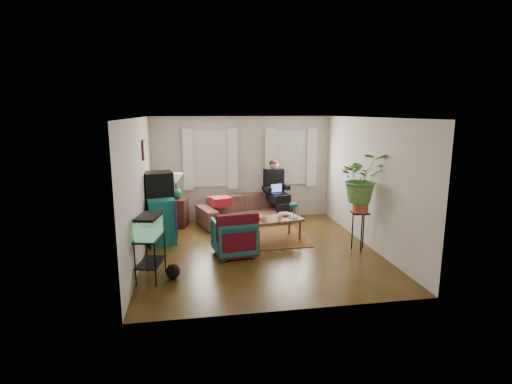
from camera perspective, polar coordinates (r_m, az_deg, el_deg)
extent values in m
cube|color=#4F2B14|center=(8.05, 0.48, -8.26)|extent=(4.50, 5.00, 0.01)
cube|color=white|center=(7.58, 0.51, 10.59)|extent=(4.50, 5.00, 0.01)
cube|color=silver|center=(10.15, -1.98, 3.43)|extent=(4.50, 0.01, 2.60)
cube|color=silver|center=(5.32, 5.22, -3.99)|extent=(4.50, 0.01, 2.60)
cube|color=silver|center=(7.65, -16.35, 0.33)|extent=(0.01, 5.00, 2.60)
cube|color=silver|center=(8.39, 15.81, 1.31)|extent=(0.01, 5.00, 2.60)
cube|color=white|center=(10.02, -6.53, 4.70)|extent=(1.08, 0.04, 1.38)
cube|color=white|center=(10.33, 4.94, 4.93)|extent=(1.08, 0.04, 1.38)
cube|color=white|center=(9.94, -6.50, 4.65)|extent=(1.36, 0.06, 1.50)
cube|color=white|center=(10.26, 5.05, 4.88)|extent=(1.36, 0.06, 1.50)
cube|color=#3D2616|center=(8.39, -15.70, 5.80)|extent=(0.04, 0.32, 0.40)
cube|color=maroon|center=(8.76, 0.38, -6.56)|extent=(2.02, 1.62, 0.01)
imported|color=brown|center=(9.87, -1.43, -1.80)|extent=(2.49, 1.55, 0.91)
cube|color=#3B2916|center=(9.72, -11.21, -2.91)|extent=(0.56, 0.56, 0.68)
cube|color=#105465|center=(8.77, -13.62, -3.67)|extent=(0.74, 1.14, 0.95)
cube|color=black|center=(8.72, -13.81, 1.14)|extent=(0.68, 0.64, 0.51)
cube|color=black|center=(6.83, -14.82, -9.13)|extent=(0.49, 0.70, 0.72)
cube|color=#7FD899|center=(6.66, -15.06, -4.71)|extent=(0.44, 0.64, 0.38)
ellipsoid|color=black|center=(6.83, -11.79, -10.85)|extent=(0.27, 0.38, 0.30)
imported|color=#136F74|center=(7.69, -3.17, -6.16)|extent=(0.85, 0.81, 0.78)
cube|color=#9E0A0A|center=(7.36, -2.59, -5.63)|extent=(0.80, 0.29, 0.64)
cube|color=brown|center=(8.57, 2.46, -5.32)|extent=(1.29, 0.89, 0.49)
imported|color=white|center=(8.29, 1.11, -3.77)|extent=(0.16, 0.16, 0.10)
imported|color=beige|center=(8.34, 3.37, -3.70)|extent=(0.13, 0.13, 0.10)
imported|color=white|center=(8.72, 4.10, -3.18)|extent=(0.28, 0.28, 0.06)
cylinder|color=#B21414|center=(8.51, 0.06, -3.57)|extent=(0.44, 0.44, 0.04)
cube|color=black|center=(8.18, 14.51, -5.45)|extent=(0.35, 0.35, 0.77)
imported|color=#599947|center=(7.97, 14.84, 0.91)|extent=(0.93, 0.82, 0.98)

